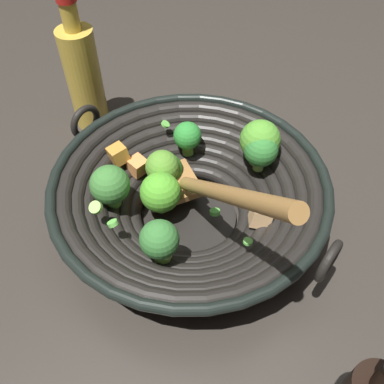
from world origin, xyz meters
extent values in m
plane|color=#332D28|center=(0.00, 0.00, 0.00)|extent=(4.00, 4.00, 0.00)
cylinder|color=black|center=(0.00, 0.00, 0.01)|extent=(0.13, 0.13, 0.01)
torus|color=black|center=(0.00, 0.00, 0.02)|extent=(0.18, 0.18, 0.02)
torus|color=black|center=(0.00, 0.00, 0.03)|extent=(0.21, 0.21, 0.02)
torus|color=black|center=(0.00, 0.00, 0.04)|extent=(0.24, 0.24, 0.02)
torus|color=black|center=(0.00, 0.00, 0.05)|extent=(0.26, 0.26, 0.02)
torus|color=black|center=(0.00, 0.00, 0.05)|extent=(0.29, 0.29, 0.02)
torus|color=black|center=(0.00, 0.00, 0.06)|extent=(0.32, 0.32, 0.02)
torus|color=black|center=(0.00, 0.00, 0.07)|extent=(0.35, 0.35, 0.02)
torus|color=black|center=(0.00, 0.00, 0.08)|extent=(0.37, 0.37, 0.01)
torus|color=black|center=(0.19, 0.04, 0.08)|extent=(0.02, 0.05, 0.05)
torus|color=black|center=(-0.19, -0.04, 0.08)|extent=(0.02, 0.05, 0.05)
cylinder|color=#61A243|center=(0.06, 0.08, 0.05)|extent=(0.03, 0.03, 0.02)
sphere|color=#3C7B35|center=(0.06, 0.08, 0.08)|extent=(0.05, 0.05, 0.05)
cylinder|color=#80AD4C|center=(-0.02, -0.11, 0.06)|extent=(0.02, 0.02, 0.02)
sphere|color=#337E34|center=(-0.02, -0.11, 0.09)|extent=(0.05, 0.05, 0.05)
cylinder|color=#6AA43D|center=(0.08, -0.06, 0.05)|extent=(0.02, 0.02, 0.02)
sphere|color=#2D8A34|center=(0.08, -0.06, 0.08)|extent=(0.04, 0.04, 0.04)
cylinder|color=#6EB249|center=(0.02, 0.03, 0.03)|extent=(0.02, 0.02, 0.01)
sphere|color=#52AA2C|center=(0.02, 0.03, 0.06)|extent=(0.06, 0.06, 0.06)
cylinder|color=#81BB49|center=(0.06, -0.01, 0.02)|extent=(0.02, 0.02, 0.01)
sphere|color=#2D681D|center=(0.06, -0.01, 0.05)|extent=(0.05, 0.05, 0.05)
cylinder|color=#6CA63B|center=(-0.05, 0.09, 0.05)|extent=(0.03, 0.03, 0.03)
sphere|color=#367533|center=(-0.05, 0.09, 0.08)|extent=(0.05, 0.05, 0.05)
cylinder|color=#75C050|center=(-0.01, -0.11, 0.06)|extent=(0.03, 0.03, 0.02)
sphere|color=#549E31|center=(-0.01, -0.11, 0.10)|extent=(0.06, 0.06, 0.06)
cylinder|color=#6AAD3B|center=(0.06, 0.00, 0.03)|extent=(0.02, 0.02, 0.02)
sphere|color=#58942F|center=(0.06, 0.00, 0.06)|extent=(0.05, 0.05, 0.05)
cube|color=#E4B177|center=(-0.08, -0.05, 0.05)|extent=(0.04, 0.04, 0.03)
cube|color=orange|center=(0.11, 0.04, 0.07)|extent=(0.03, 0.03, 0.03)
cube|color=#E38B49|center=(0.09, 0.02, 0.05)|extent=(0.03, 0.03, 0.03)
cube|color=orange|center=(0.04, 0.03, 0.04)|extent=(0.04, 0.03, 0.03)
cylinder|color=#6BC651|center=(0.11, -0.05, 0.08)|extent=(0.02, 0.02, 0.01)
cylinder|color=#6BC651|center=(0.01, 0.11, 0.08)|extent=(0.01, 0.01, 0.01)
cylinder|color=#56B247|center=(-0.03, -0.02, 0.03)|extent=(0.02, 0.02, 0.01)
cylinder|color=#99D166|center=(0.03, 0.12, 0.09)|extent=(0.02, 0.02, 0.01)
cylinder|color=#99D166|center=(-0.06, 0.09, 0.07)|extent=(0.02, 0.02, 0.01)
cylinder|color=#56B247|center=(-0.03, -0.11, 0.09)|extent=(0.02, 0.02, 0.01)
cylinder|color=#6BC651|center=(-0.11, 0.01, 0.08)|extent=(0.02, 0.02, 0.01)
cylinder|color=#99D166|center=(0.05, 0.02, 0.03)|extent=(0.02, 0.02, 0.01)
cube|color=#9E6B38|center=(0.04, -0.01, 0.04)|extent=(0.08, 0.07, 0.01)
cylinder|color=#9E703B|center=(-0.09, 0.03, 0.16)|extent=(0.22, 0.08, 0.20)
cylinder|color=gold|center=(0.28, -0.01, 0.09)|extent=(0.06, 0.06, 0.17)
cylinder|color=gold|center=(0.28, -0.01, 0.19)|extent=(0.03, 0.03, 0.04)
camera|label=1|loc=(-0.28, 0.23, 0.48)|focal=39.02mm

